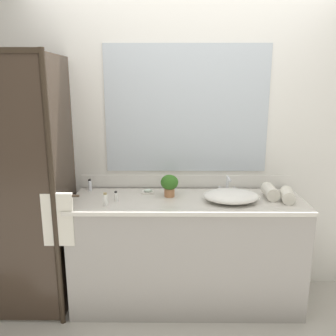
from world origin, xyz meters
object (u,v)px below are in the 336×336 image
Objects in this scene: soap_dish at (148,192)px; amenity_bottle_lotion at (90,185)px; sink_basin at (231,196)px; potted_plant at (169,184)px; rolled_towel_middle at (270,192)px; rolled_towel_near_edge at (287,195)px; amenity_bottle_body_wash at (105,200)px; faucet at (227,188)px; amenity_bottle_conditioner at (116,197)px.

amenity_bottle_lotion reaches higher than soap_dish.
sink_basin is 0.49m from potted_plant.
sink_basin is 0.33m from rolled_towel_middle.
amenity_bottle_lotion is at bearing 167.54° from potted_plant.
sink_basin is 2.14× the size of rolled_towel_near_edge.
amenity_bottle_body_wash is (-0.94, -0.10, 0.00)m from sink_basin.
potted_plant is 1.77× the size of amenity_bottle_lotion.
rolled_towel_middle reaches higher than amenity_bottle_body_wash.
rolled_towel_middle reaches higher than amenity_bottle_lotion.
rolled_towel_near_edge is at bearing 4.66° from amenity_bottle_body_wash.
rolled_towel_near_edge is (0.43, -0.17, -0.00)m from faucet.
sink_basin reaches higher than amenity_bottle_conditioner.
soap_dish is at bearing 155.41° from potted_plant.
amenity_bottle_body_wash is at bearing -62.11° from amenity_bottle_lotion.
rolled_towel_middle is (-0.11, 0.08, 0.00)m from rolled_towel_near_edge.
faucet is at bearing 158.20° from rolled_towel_near_edge.
soap_dish is (-0.65, 0.02, -0.04)m from faucet.
soap_dish is at bearing 41.92° from amenity_bottle_conditioner.
amenity_bottle_lotion is 0.42m from amenity_bottle_body_wash.
potted_plant reaches higher than rolled_towel_middle.
potted_plant is at bearing 177.52° from rolled_towel_middle.
potted_plant reaches higher than amenity_bottle_body_wash.
sink_basin is 5.22× the size of amenity_bottle_conditioner.
sink_basin is at bearing 0.19° from amenity_bottle_conditioner.
soap_dish is at bearing 46.35° from amenity_bottle_body_wash.
amenity_bottle_lotion and amenity_bottle_body_wash have the same top height.
amenity_bottle_lotion is 1.59m from rolled_towel_near_edge.
amenity_bottle_body_wash is at bearing -154.53° from potted_plant.
faucet is 0.65m from soap_dish.
potted_plant is (-0.47, 0.12, 0.06)m from sink_basin.
sink_basin is 2.41× the size of potted_plant.
soap_dish is 0.48× the size of rolled_towel_middle.
rolled_towel_middle is at bearing -7.11° from amenity_bottle_lotion.
sink_basin is 0.18m from faucet.
sink_basin is at bearing -14.50° from potted_plant.
amenity_bottle_body_wash is at bearing -133.65° from soap_dish.
amenity_bottle_lotion is (-0.26, 0.27, 0.01)m from amenity_bottle_conditioner.
faucet is 1.70× the size of soap_dish.
soap_dish is 0.31m from amenity_bottle_conditioner.
amenity_bottle_conditioner is (-0.23, -0.21, 0.02)m from soap_dish.
rolled_towel_middle is (0.32, -0.09, -0.00)m from faucet.
soap_dish is at bearing 162.60° from sink_basin.
rolled_towel_near_edge is (1.08, -0.19, 0.03)m from soap_dish.
soap_dish is 1.10m from rolled_towel_near_edge.
sink_basin is at bearing -17.40° from soap_dish.
rolled_towel_middle is (0.32, 0.09, 0.01)m from sink_basin.
potted_plant is 1.76× the size of soap_dish.
faucet is at bearing 11.84° from amenity_bottle_conditioner.
faucet is 0.86× the size of rolled_towel_near_edge.
amenity_bottle_lotion is 1.47m from rolled_towel_middle.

